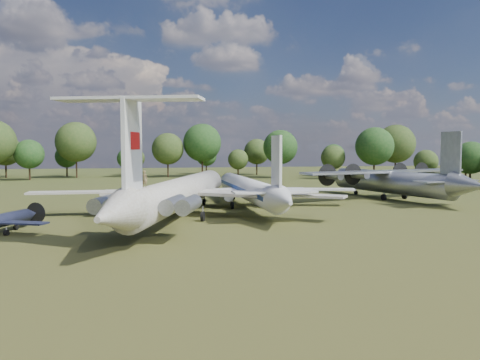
{
  "coord_description": "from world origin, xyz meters",
  "views": [
    {
      "loc": [
        1.18,
        -62.98,
        9.19
      ],
      "look_at": [
        12.75,
        -4.13,
        5.0
      ],
      "focal_mm": 35.0,
      "sensor_mm": 36.0,
      "label": 1
    }
  ],
  "objects": [
    {
      "name": "ground",
      "position": [
        0.0,
        0.0,
        0.0
      ],
      "size": [
        300.0,
        300.0,
        0.0
      ],
      "primitive_type": "plane",
      "color": "#234115",
      "rests_on": "ground"
    },
    {
      "name": "il62_airliner",
      "position": [
        5.43,
        -2.53,
        2.66
      ],
      "size": [
        56.45,
        64.45,
        5.31
      ],
      "primitive_type": null,
      "rotation": [
        0.0,
        0.0,
        -0.32
      ],
      "color": "beige",
      "rests_on": "ground"
    },
    {
      "name": "tu104_jet",
      "position": [
        16.04,
        6.17,
        2.25
      ],
      "size": [
        34.02,
        45.17,
        4.49
      ],
      "primitive_type": null,
      "rotation": [
        0.0,
        0.0,
        0.01
      ],
      "color": "silver",
      "rests_on": "ground"
    },
    {
      "name": "an12_transport",
      "position": [
        43.29,
        12.91,
        2.52
      ],
      "size": [
        42.68,
        45.59,
        5.04
      ],
      "primitive_type": null,
      "rotation": [
        0.0,
        0.0,
        0.25
      ],
      "color": "#AAACB2",
      "rests_on": "ground"
    },
    {
      "name": "person_on_il62",
      "position": [
        0.81,
        -16.67,
        6.15
      ],
      "size": [
        0.73,
        0.65,
        1.67
      ],
      "primitive_type": "imported",
      "rotation": [
        0.0,
        0.0,
        2.62
      ],
      "color": "olive",
      "rests_on": "il62_airliner"
    }
  ]
}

